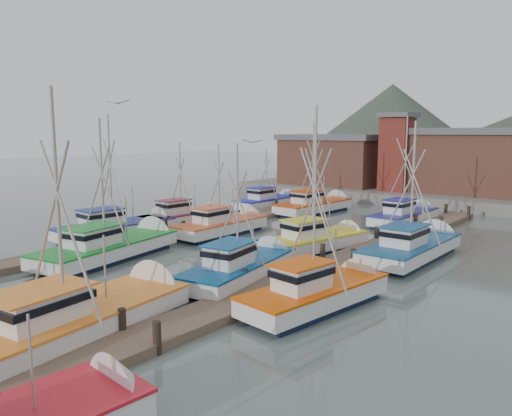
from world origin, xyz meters
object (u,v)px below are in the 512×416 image
Objects in this scene: boat_1 at (83,317)px; boat_4 at (115,247)px; boat_12 at (317,205)px; boat_8 at (225,225)px; lookout_tower at (397,151)px.

boat_4 is (-9.14, 7.78, -0.00)m from boat_1.
boat_1 reaches higher than boat_12.
boat_1 is 1.25× the size of boat_8.
boat_12 is at bearing 90.26° from boat_8.
boat_4 is 1.11× the size of boat_12.
boat_4 reaches higher than boat_8.
boat_1 is at bearing -51.78° from boat_4.
boat_12 is at bearing -101.70° from lookout_tower.
lookout_tower is 0.99× the size of boat_8.
lookout_tower reaches higher than boat_4.
boat_1 is at bearing -69.68° from boat_12.
boat_8 is (-8.72, 17.33, -0.01)m from boat_1.
boat_1 is 12.01m from boat_4.
lookout_tower is 0.79× the size of boat_1.
boat_4 is at bearing 132.26° from boat_1.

